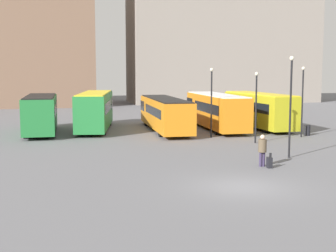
% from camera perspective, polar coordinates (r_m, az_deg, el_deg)
% --- Properties ---
extents(ground_plane, '(160.00, 160.00, 0.00)m').
position_cam_1_polar(ground_plane, '(21.74, 9.15, -7.35)').
color(ground_plane, slate).
extents(building_block_right, '(31.12, 11.88, 31.27)m').
position_cam_1_polar(building_block_right, '(81.54, 6.61, 14.02)').
color(building_block_right, gray).
rests_on(building_block_right, ground_plane).
extents(bus_0, '(2.61, 9.27, 3.18)m').
position_cam_1_polar(bus_0, '(40.88, -15.25, 1.55)').
color(bus_0, '#237A38').
rests_on(bus_0, ground_plane).
extents(bus_1, '(4.18, 10.86, 3.35)m').
position_cam_1_polar(bus_1, '(42.21, -8.87, 1.99)').
color(bus_1, '#237A38').
rests_on(bus_1, ground_plane).
extents(bus_2, '(2.89, 12.44, 2.86)m').
position_cam_1_polar(bus_2, '(41.34, -0.41, 1.63)').
color(bus_2, orange).
rests_on(bus_2, ground_plane).
extents(bus_3, '(2.81, 11.60, 3.16)m').
position_cam_1_polar(bus_3, '(42.76, 5.86, 1.97)').
color(bus_3, orange).
rests_on(bus_3, ground_plane).
extents(bus_4, '(2.98, 10.67, 3.21)m').
position_cam_1_polar(bus_4, '(44.00, 10.98, 2.04)').
color(bus_4, gold).
rests_on(bus_4, ground_plane).
extents(traveler, '(0.49, 0.49, 1.78)m').
position_cam_1_polar(traveler, '(26.28, 11.43, -2.60)').
color(traveler, '#382D4C').
rests_on(traveler, ground_plane).
extents(suitcase, '(0.26, 0.37, 0.86)m').
position_cam_1_polar(suitcase, '(26.09, 12.26, -4.37)').
color(suitcase, black).
rests_on(suitcase, ground_plane).
extents(lamp_post_0, '(0.28, 0.28, 5.17)m').
position_cam_1_polar(lamp_post_0, '(34.56, 10.69, 3.01)').
color(lamp_post_0, black).
rests_on(lamp_post_0, ground_plane).
extents(lamp_post_1, '(0.28, 0.28, 5.59)m').
position_cam_1_polar(lamp_post_1, '(38.53, 16.08, 3.56)').
color(lamp_post_1, black).
rests_on(lamp_post_1, ground_plane).
extents(lamp_post_2, '(0.28, 0.28, 6.14)m').
position_cam_1_polar(lamp_post_2, '(29.01, 14.72, 3.20)').
color(lamp_post_2, black).
rests_on(lamp_post_2, ground_plane).
extents(lamp_post_3, '(0.28, 0.28, 5.48)m').
position_cam_1_polar(lamp_post_3, '(36.87, 5.32, 3.58)').
color(lamp_post_3, black).
rests_on(lamp_post_3, ground_plane).
extents(trash_bin, '(0.52, 0.52, 0.85)m').
position_cam_1_polar(trash_bin, '(39.78, 16.58, -0.52)').
color(trash_bin, black).
rests_on(trash_bin, ground_plane).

